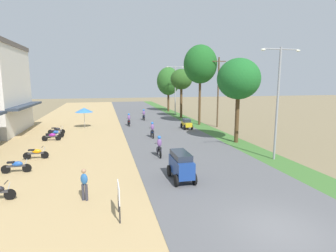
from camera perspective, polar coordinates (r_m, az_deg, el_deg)
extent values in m
plane|color=#7A6B4C|center=(12.34, 21.88, -19.68)|extent=(180.00, 180.00, 0.00)
cube|color=#565659|center=(12.32, 21.89, -19.52)|extent=(9.00, 140.00, 0.08)
cube|color=#2D3847|center=(35.50, -27.63, 3.81)|extent=(1.20, 10.43, 0.25)
cylinder|color=black|center=(15.86, -30.26, -12.31)|extent=(0.56, 0.06, 0.56)
cylinder|color=#A5A8AD|center=(15.79, -30.55, -11.39)|extent=(0.26, 0.05, 0.68)
cylinder|color=black|center=(15.69, -30.88, -10.12)|extent=(0.04, 0.54, 0.04)
cylinder|color=black|center=(19.88, -27.52, -7.84)|extent=(0.56, 0.06, 0.56)
cylinder|color=black|center=(20.23, -30.96, -7.83)|extent=(0.56, 0.06, 0.56)
cube|color=#333338|center=(19.99, -29.30, -7.34)|extent=(1.12, 0.12, 0.12)
ellipsoid|color=#1E4CA5|center=(19.93, -29.11, -6.96)|extent=(0.64, 0.28, 0.32)
cube|color=black|center=(20.01, -30.13, -6.63)|extent=(0.44, 0.20, 0.10)
cylinder|color=#A5A8AD|center=(19.82, -27.75, -7.09)|extent=(0.26, 0.05, 0.68)
cylinder|color=black|center=(19.74, -28.00, -6.06)|extent=(0.04, 0.54, 0.04)
cylinder|color=black|center=(22.69, -24.46, -5.56)|extent=(0.56, 0.06, 0.56)
cylinder|color=black|center=(22.98, -27.51, -5.61)|extent=(0.56, 0.06, 0.56)
cube|color=#333338|center=(22.78, -26.02, -5.15)|extent=(1.12, 0.12, 0.12)
ellipsoid|color=orange|center=(22.73, -25.85, -4.80)|extent=(0.64, 0.28, 0.32)
cube|color=black|center=(22.79, -26.76, -4.53)|extent=(0.44, 0.20, 0.10)
cylinder|color=#A5A8AD|center=(22.64, -24.66, -4.90)|extent=(0.26, 0.05, 0.68)
cylinder|color=black|center=(22.57, -24.87, -3.99)|extent=(0.04, 0.54, 0.04)
cylinder|color=black|center=(28.97, -22.07, -2.31)|extent=(0.56, 0.06, 0.56)
cylinder|color=black|center=(29.19, -24.48, -2.38)|extent=(0.56, 0.06, 0.56)
cube|color=#333338|center=(29.04, -23.30, -2.00)|extent=(1.12, 0.12, 0.12)
ellipsoid|color=#8C1E8C|center=(29.00, -23.16, -1.72)|extent=(0.64, 0.28, 0.32)
cube|color=black|center=(29.04, -23.88, -1.51)|extent=(0.44, 0.20, 0.10)
cylinder|color=#A5A8AD|center=(28.93, -22.22, -1.79)|extent=(0.26, 0.05, 0.68)
cylinder|color=black|center=(28.87, -22.38, -1.07)|extent=(0.04, 0.54, 0.04)
cylinder|color=black|center=(30.39, -21.50, -1.75)|extent=(0.56, 0.06, 0.56)
cylinder|color=black|center=(30.60, -23.80, -1.82)|extent=(0.56, 0.06, 0.56)
cube|color=#333338|center=(30.46, -22.68, -1.46)|extent=(1.12, 0.12, 0.12)
ellipsoid|color=#1E4CA5|center=(30.42, -22.54, -1.19)|extent=(0.64, 0.28, 0.32)
cube|color=black|center=(30.46, -23.23, -0.99)|extent=(0.44, 0.20, 0.10)
cylinder|color=#A5A8AD|center=(30.35, -21.65, -1.25)|extent=(0.26, 0.05, 0.68)
cylinder|color=black|center=(30.30, -21.80, -0.57)|extent=(0.04, 0.54, 0.04)
cylinder|color=black|center=(32.32, -21.30, -1.11)|extent=(0.56, 0.06, 0.56)
cylinder|color=black|center=(32.52, -23.46, -1.18)|extent=(0.56, 0.06, 0.56)
cube|color=#333338|center=(32.38, -22.40, -0.83)|extent=(1.12, 0.12, 0.12)
ellipsoid|color=black|center=(32.35, -22.28, -0.58)|extent=(0.64, 0.28, 0.32)
cube|color=black|center=(32.39, -22.92, -0.40)|extent=(0.44, 0.20, 0.10)
cylinder|color=#A5A8AD|center=(32.28, -21.43, -0.64)|extent=(0.26, 0.05, 0.68)
cylinder|color=black|center=(32.23, -21.57, 0.00)|extent=(0.04, 0.54, 0.04)
cylinder|color=#262628|center=(11.89, -10.09, -17.78)|extent=(0.06, 0.06, 0.80)
cylinder|color=#262628|center=(12.79, -10.35, -15.75)|extent=(0.06, 0.06, 0.80)
cube|color=white|center=(12.03, -10.33, -13.52)|extent=(0.04, 1.30, 0.70)
cylinder|color=#99999E|center=(35.75, -17.13, 1.32)|extent=(0.05, 0.05, 2.10)
cone|color=#3372BF|center=(35.61, -17.22, 3.23)|extent=(2.20, 2.20, 0.55)
cylinder|color=#33333D|center=(14.26, -16.75, -13.25)|extent=(0.14, 0.14, 0.82)
cylinder|color=#33333D|center=(14.34, -17.40, -13.15)|extent=(0.14, 0.14, 0.82)
ellipsoid|color=#265999|center=(14.05, -17.21, -10.60)|extent=(0.43, 0.37, 0.56)
sphere|color=#9E7556|center=(13.92, -17.30, -9.01)|extent=(0.22, 0.22, 0.22)
cylinder|color=#4C351E|center=(26.56, 14.30, 1.93)|extent=(0.38, 0.38, 4.98)
ellipsoid|color=#1B6025|center=(26.36, 14.62, 9.57)|extent=(3.99, 3.99, 3.80)
cylinder|color=#4C351E|center=(36.61, 6.67, 5.42)|extent=(0.32, 0.32, 6.64)
ellipsoid|color=#1B5920|center=(36.60, 6.81, 12.77)|extent=(4.38, 4.38, 4.99)
cylinder|color=#4C351E|center=(43.69, 2.79, 5.19)|extent=(0.39, 0.39, 5.25)
ellipsoid|color=#28511D|center=(43.58, 2.83, 9.80)|extent=(3.45, 3.45, 3.23)
cylinder|color=#4C351E|center=(52.94, 0.07, 5.46)|extent=(0.39, 0.39, 4.37)
ellipsoid|color=#275B22|center=(52.82, 0.07, 9.41)|extent=(4.41, 4.41, 5.32)
cylinder|color=gray|center=(21.39, 21.99, 4.13)|extent=(0.16, 0.16, 8.19)
cylinder|color=gray|center=(21.05, 21.05, 14.90)|extent=(1.40, 0.08, 0.08)
ellipsoid|color=silver|center=(20.66, 19.38, 14.91)|extent=(0.36, 0.20, 0.14)
cylinder|color=gray|center=(21.85, 24.19, 14.48)|extent=(1.40, 0.08, 0.08)
ellipsoid|color=silver|center=(22.26, 25.65, 14.09)|extent=(0.36, 0.20, 0.14)
cylinder|color=gray|center=(48.38, 1.53, 7.52)|extent=(0.16, 0.16, 8.47)
cylinder|color=gray|center=(48.25, 0.73, 12.37)|extent=(1.40, 0.08, 0.08)
ellipsoid|color=silver|center=(48.08, -0.10, 12.29)|extent=(0.36, 0.20, 0.14)
cylinder|color=gray|center=(48.60, 2.37, 12.34)|extent=(1.40, 0.08, 0.08)
ellipsoid|color=silver|center=(48.79, 3.18, 12.24)|extent=(0.36, 0.20, 0.14)
cylinder|color=brown|center=(35.36, 10.47, 6.88)|extent=(0.20, 0.20, 8.84)
cube|color=#473323|center=(35.42, 10.66, 13.22)|extent=(1.80, 0.10, 0.10)
cube|color=navy|center=(16.11, 2.80, -8.46)|extent=(0.95, 2.40, 0.95)
cube|color=#232B38|center=(16.01, 2.72, -6.14)|extent=(0.87, 2.00, 0.35)
cylinder|color=black|center=(16.93, 0.21, -9.36)|extent=(0.12, 0.68, 0.68)
cylinder|color=black|center=(17.20, 3.72, -9.08)|extent=(0.12, 0.68, 0.68)
cylinder|color=black|center=(15.35, 1.73, -11.37)|extent=(0.12, 0.68, 0.68)
cylinder|color=black|center=(15.65, 5.59, -11.01)|extent=(0.12, 0.68, 0.68)
cube|color=gold|center=(33.35, 3.94, 0.38)|extent=(0.84, 1.95, 0.50)
cube|color=#232B38|center=(33.33, 3.92, 1.16)|extent=(0.77, 1.10, 0.40)
cylinder|color=black|center=(32.88, 5.07, -0.26)|extent=(0.10, 0.60, 0.60)
cylinder|color=black|center=(32.60, 3.50, -0.32)|extent=(0.10, 0.60, 0.60)
cylinder|color=black|center=(34.20, 4.34, 0.13)|extent=(0.10, 0.60, 0.60)
cylinder|color=black|center=(33.93, 2.82, 0.07)|extent=(0.10, 0.60, 0.60)
cylinder|color=black|center=(21.88, -2.24, -5.19)|extent=(0.06, 0.56, 0.56)
cylinder|color=black|center=(20.71, -1.58, -6.03)|extent=(0.06, 0.56, 0.56)
cube|color=#333338|center=(21.25, -1.93, -5.13)|extent=(0.12, 1.12, 0.12)
ellipsoid|color=black|center=(21.29, -1.97, -4.71)|extent=(0.28, 0.64, 0.32)
cube|color=black|center=(20.92, -1.78, -4.62)|extent=(0.20, 0.44, 0.10)
cylinder|color=#A5A8AD|center=(21.76, -2.22, -4.54)|extent=(0.05, 0.26, 0.68)
cylinder|color=black|center=(21.62, -2.19, -3.62)|extent=(0.54, 0.04, 0.04)
ellipsoid|color=#724C8C|center=(20.90, -1.83, -3.51)|extent=(0.36, 0.28, 0.64)
sphere|color=blue|center=(20.86, -1.86, -2.41)|extent=(0.28, 0.28, 0.28)
cylinder|color=#2D2D38|center=(21.12, -2.25, -5.16)|extent=(0.12, 0.12, 0.48)
cylinder|color=#2D2D38|center=(21.18, -1.50, -5.12)|extent=(0.12, 0.12, 0.48)
cylinder|color=black|center=(28.96, -3.57, -1.59)|extent=(0.06, 0.56, 0.56)
cylinder|color=black|center=(27.76, -3.14, -2.07)|extent=(0.06, 0.56, 0.56)
cube|color=#333338|center=(28.32, -3.36, -1.47)|extent=(0.12, 1.12, 0.12)
ellipsoid|color=#1E4CA5|center=(28.38, -3.39, -1.16)|extent=(0.28, 0.64, 0.32)
cube|color=black|center=(28.00, -3.27, -1.05)|extent=(0.20, 0.44, 0.10)
cylinder|color=#A5A8AD|center=(28.85, -3.56, -1.09)|extent=(0.05, 0.26, 0.68)
cylinder|color=black|center=(28.73, -3.54, -0.38)|extent=(0.54, 0.04, 0.04)
ellipsoid|color=#724C8C|center=(28.01, -3.31, -0.22)|extent=(0.36, 0.28, 0.64)
sphere|color=blue|center=(27.99, -3.33, 0.60)|extent=(0.28, 0.28, 0.28)
cylinder|color=#2D2D38|center=(28.20, -3.61, -1.48)|extent=(0.12, 0.12, 0.48)
cylinder|color=#2D2D38|center=(28.25, -3.05, -1.45)|extent=(0.12, 0.12, 0.48)
cylinder|color=black|center=(36.68, -8.31, 0.65)|extent=(0.06, 0.56, 0.56)
cylinder|color=black|center=(35.46, -8.13, 0.36)|extent=(0.06, 0.56, 0.56)
cube|color=#333338|center=(36.04, -8.23, 0.79)|extent=(0.12, 1.12, 0.12)
ellipsoid|color=red|center=(36.10, -8.24, 1.03)|extent=(0.28, 0.64, 0.32)
cube|color=black|center=(35.73, -8.20, 1.14)|extent=(0.20, 0.44, 0.10)
cylinder|color=#A5A8AD|center=(36.58, -8.31, 1.05)|extent=(0.05, 0.26, 0.68)
cylinder|color=black|center=(36.47, -8.31, 1.62)|extent=(0.54, 0.04, 0.04)
ellipsoid|color=#724C8C|center=(35.75, -8.22, 1.79)|extent=(0.36, 0.28, 0.64)
sphere|color=blue|center=(35.74, -8.24, 2.43)|extent=(0.28, 0.28, 0.28)
cylinder|color=#2D2D38|center=(35.93, -8.44, 0.79)|extent=(0.12, 0.12, 0.48)
cylinder|color=#2D2D38|center=(35.95, -7.99, 0.80)|extent=(0.12, 0.12, 0.48)
cylinder|color=black|center=(41.74, -5.26, 1.76)|extent=(0.06, 0.56, 0.56)
cylinder|color=black|center=(40.52, -5.02, 1.54)|extent=(0.06, 0.56, 0.56)
cube|color=#333338|center=(41.10, -5.14, 1.90)|extent=(0.12, 1.12, 0.12)
ellipsoid|color=#1E4CA5|center=(41.16, -5.16, 2.11)|extent=(0.28, 0.64, 0.32)
cube|color=black|center=(40.80, -5.09, 2.21)|extent=(0.20, 0.44, 0.10)
cylinder|color=#A5A8AD|center=(41.64, -5.26, 2.12)|extent=(0.05, 0.26, 0.68)
cylinder|color=black|center=(41.54, -5.25, 2.61)|extent=(0.54, 0.04, 0.04)
ellipsoid|color=#724C8C|center=(40.83, -5.12, 2.78)|extent=(0.36, 0.28, 0.64)
sphere|color=blue|center=(40.82, -5.13, 3.35)|extent=(0.28, 0.28, 0.28)
cylinder|color=#2D2D38|center=(40.98, -5.32, 1.90)|extent=(0.12, 0.12, 0.48)
cylinder|color=#2D2D38|center=(41.02, -4.93, 1.92)|extent=(0.12, 0.12, 0.48)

